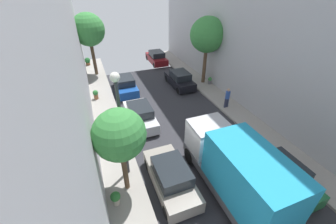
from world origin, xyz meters
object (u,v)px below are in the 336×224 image
Objects in this scene: potted_plant_4 at (116,198)px; potted_plant_2 at (96,94)px; parked_car_right_2 at (279,173)px; parked_car_left_2 at (171,177)px; parked_car_right_4 at (157,58)px; parked_car_left_4 at (125,85)px; pedestrian at (227,97)px; lamp_post at (120,114)px; delivery_truck at (237,169)px; street_tree_2 at (119,135)px; potted_plant_5 at (88,61)px; potted_plant_3 at (210,80)px; street_tree_1 at (207,35)px; street_tree_0 at (88,30)px; parked_car_right_3 at (180,80)px; parked_car_left_3 at (140,115)px.

potted_plant_2 is at bearing 89.80° from potted_plant_4.
parked_car_left_2 is at bearing 161.38° from parked_car_right_2.
parked_car_left_2 and parked_car_right_4 have the same top height.
pedestrian reaches higher than parked_car_left_4.
lamp_post is (-1.90, -10.18, 3.29)m from parked_car_left_4.
pedestrian is at bearing 57.68° from delivery_truck.
potted_plant_5 is at bearing 92.32° from street_tree_2.
potted_plant_3 is 0.93× the size of potted_plant_4.
potted_plant_5 is (-10.95, 9.70, -4.23)m from street_tree_1.
street_tree_0 is 1.01× the size of street_tree_1.
street_tree_1 reaches higher than parked_car_right_3.
street_tree_2 is (-7.57, -17.89, 2.88)m from parked_car_right_4.
potted_plant_3 is at bearing -33.06° from street_tree_0.
parked_car_right_2 is at bearing -90.00° from parked_car_right_4.
parked_car_left_3 is at bearing -113.64° from parked_car_right_4.
potted_plant_2 is (-8.21, -7.44, -0.11)m from parked_car_right_4.
street_tree_0 is at bearing -78.18° from potted_plant_5.
potted_plant_3 is at bearing 42.69° from potted_plant_4.
parked_car_left_2 is 0.90× the size of street_tree_2.
parked_car_left_3 is 0.65× the size of street_tree_0.
lamp_post reaches higher than potted_plant_4.
street_tree_0 is 11.99m from street_tree_1.
street_tree_2 is at bearing 161.90° from parked_car_right_2.
lamp_post is (0.35, -15.51, -0.90)m from street_tree_0.
parked_car_left_3 reaches higher than potted_plant_3.
parked_car_right_2 is 1.00× the size of parked_car_right_3.
parked_car_left_3 is at bearing 90.00° from parked_car_left_2.
street_tree_1 reaches higher than delivery_truck.
potted_plant_4 is (-10.83, -11.02, -4.29)m from street_tree_1.
potted_plant_5 is (-2.97, 20.60, -0.07)m from parked_car_left_2.
parked_car_left_4 is 0.90× the size of street_tree_2.
street_tree_2 is (-4.87, 2.20, 1.81)m from delivery_truck.
parked_car_right_3 is 12.41m from lamp_post.
lamp_post is at bearing -127.58° from parked_car_right_3.
parked_car_left_4 is at bearing 90.00° from parked_car_left_2.
parked_car_left_4 is 8.62m from parked_car_right_4.
lamp_post is (-1.90, 1.65, 3.29)m from parked_car_left_2.
parked_car_left_4 is at bearing 14.45° from potted_plant_2.
street_tree_0 is 8.37× the size of potted_plant_4.
parked_car_left_4 is 13.68m from delivery_truck.
parked_car_right_3 is 3.11m from potted_plant_3.
parked_car_right_4 is at bearing 98.30° from pedestrian.
parked_car_right_3 is at bearing 54.16° from street_tree_2.
parked_car_left_3 is 0.66× the size of street_tree_1.
parked_car_left_2 is 1.00× the size of parked_car_left_4.
street_tree_1 reaches higher than pedestrian.
parked_car_right_4 is 8.83m from street_tree_0.
potted_plant_5 is (-11.35, 10.37, 0.12)m from potted_plant_3.
delivery_truck is 3.84× the size of pedestrian.
street_tree_1 is 15.23m from potted_plant_5.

